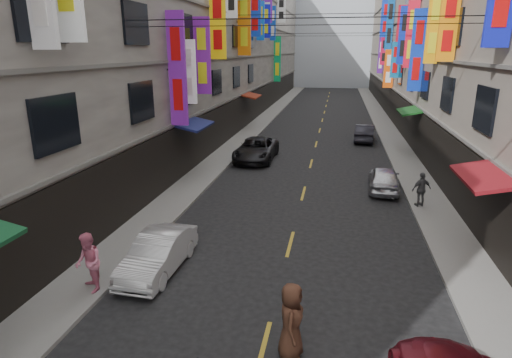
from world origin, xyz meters
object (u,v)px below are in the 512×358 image
at_px(car_left_far, 256,149).
at_px(pedestrian_rfar, 421,189).
at_px(scooter_far_right, 379,178).
at_px(car_right_mid, 384,179).
at_px(pedestrian_crossing, 291,321).
at_px(car_right_far, 365,133).
at_px(car_left_mid, 158,253).
at_px(pedestrian_lfar, 88,263).

bearing_deg(car_left_far, pedestrian_rfar, -38.75).
bearing_deg(pedestrian_rfar, scooter_far_right, -87.97).
bearing_deg(car_right_mid, pedestrian_crossing, 79.05).
relative_size(scooter_far_right, car_left_far, 0.35).
bearing_deg(car_right_mid, car_right_far, -85.55).
relative_size(car_left_mid, pedestrian_crossing, 2.04).
bearing_deg(pedestrian_crossing, pedestrian_lfar, 73.87).
xyz_separation_m(pedestrian_rfar, pedestrian_crossing, (-4.72, -10.92, 0.03)).
distance_m(car_left_far, pedestrian_crossing, 18.86).
xyz_separation_m(scooter_far_right, car_left_far, (-7.47, 4.36, 0.27)).
bearing_deg(car_right_far, scooter_far_right, 96.16).
distance_m(car_right_far, pedestrian_lfar, 25.96).
distance_m(car_left_far, pedestrian_lfar, 16.89).
height_order(pedestrian_lfar, pedestrian_rfar, pedestrian_lfar).
height_order(pedestrian_lfar, pedestrian_crossing, pedestrian_lfar).
bearing_deg(car_left_mid, pedestrian_crossing, -32.78).
bearing_deg(car_left_far, scooter_far_right, -29.47).
height_order(scooter_far_right, pedestrian_rfar, pedestrian_rfar).
relative_size(scooter_far_right, pedestrian_rfar, 1.14).
distance_m(car_left_mid, car_right_mid, 12.85).
bearing_deg(pedestrian_lfar, car_right_mid, 96.09).
distance_m(car_right_mid, pedestrian_rfar, 2.76).
distance_m(car_right_far, pedestrian_rfar, 15.05).
bearing_deg(pedestrian_crossing, scooter_far_right, -14.50).
bearing_deg(car_right_far, car_left_far, 51.18).
xyz_separation_m(pedestrian_lfar, pedestrian_rfar, (10.82, 9.36, -0.11)).
bearing_deg(pedestrian_rfar, pedestrian_crossing, 42.00).
distance_m(scooter_far_right, car_right_mid, 0.76).
bearing_deg(car_left_mid, pedestrian_rfar, 41.14).
relative_size(scooter_far_right, car_left_mid, 0.47).
bearing_deg(pedestrian_lfar, pedestrian_crossing, 30.45).
distance_m(car_left_far, car_right_far, 10.49).
relative_size(car_right_mid, pedestrian_lfar, 2.08).
bearing_deg(car_left_mid, car_right_far, 73.06).
distance_m(scooter_far_right, car_left_far, 8.65).
bearing_deg(car_left_mid, pedestrian_lfar, -128.63).
height_order(scooter_far_right, pedestrian_crossing, pedestrian_crossing).
xyz_separation_m(scooter_far_right, car_left_mid, (-7.85, -10.78, 0.19)).
bearing_deg(car_left_far, car_right_mid, -32.90).
relative_size(car_right_mid, pedestrian_rfar, 2.36).
xyz_separation_m(car_right_mid, car_right_far, (-0.30, 12.59, 0.04)).
distance_m(scooter_far_right, car_right_far, 11.87).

